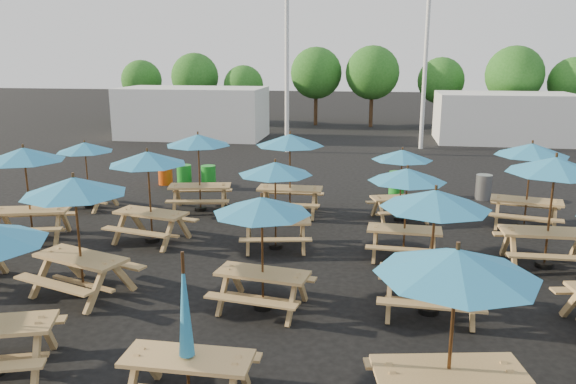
% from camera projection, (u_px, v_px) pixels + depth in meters
% --- Properties ---
extents(ground, '(120.00, 120.00, 0.00)m').
position_uv_depth(ground, '(278.00, 251.00, 13.55)').
color(ground, black).
rests_on(ground, ground).
extents(picnic_unit_2, '(2.43, 2.43, 2.40)m').
position_uv_depth(picnic_unit_2, '(24.00, 161.00, 13.89)').
color(picnic_unit_2, '#A7824A').
rests_on(picnic_unit_2, ground).
extents(picnic_unit_3, '(2.07, 2.07, 2.05)m').
position_uv_depth(picnic_unit_3, '(85.00, 151.00, 16.97)').
color(picnic_unit_3, '#A7824A').
rests_on(picnic_unit_3, ground).
extents(picnic_unit_5, '(2.51, 2.51, 2.40)m').
position_uv_depth(picnic_unit_5, '(75.00, 194.00, 10.61)').
color(picnic_unit_5, '#A7824A').
rests_on(picnic_unit_5, ground).
extents(picnic_unit_6, '(2.31, 2.31, 2.33)m').
position_uv_depth(picnic_unit_6, '(148.00, 164.00, 13.75)').
color(picnic_unit_6, '#A7824A').
rests_on(picnic_unit_6, ground).
extents(picnic_unit_7, '(2.26, 2.26, 2.34)m').
position_uv_depth(picnic_unit_7, '(198.00, 145.00, 16.59)').
color(picnic_unit_7, '#A7824A').
rests_on(picnic_unit_7, ground).
extents(picnic_unit_8, '(1.73, 1.52, 2.20)m').
position_uv_depth(picnic_unit_8, '(187.00, 345.00, 7.37)').
color(picnic_unit_8, '#A7824A').
rests_on(picnic_unit_8, ground).
extents(picnic_unit_9, '(2.05, 2.05, 2.17)m').
position_uv_depth(picnic_unit_9, '(262.00, 213.00, 10.04)').
color(picnic_unit_9, '#A7824A').
rests_on(picnic_unit_9, ground).
extents(picnic_unit_10, '(2.08, 2.08, 2.17)m').
position_uv_depth(picnic_unit_10, '(275.00, 174.00, 13.30)').
color(picnic_unit_10, '#A7824A').
rests_on(picnic_unit_10, ground).
extents(picnic_unit_11, '(2.00, 2.00, 2.41)m').
position_uv_depth(picnic_unit_11, '(290.00, 145.00, 16.18)').
color(picnic_unit_11, '#A7824A').
rests_on(picnic_unit_11, ground).
extents(picnic_unit_12, '(2.31, 2.31, 2.40)m').
position_uv_depth(picnic_unit_12, '(456.00, 275.00, 6.71)').
color(picnic_unit_12, '#A7824A').
rests_on(picnic_unit_12, ground).
extents(picnic_unit_13, '(2.04, 2.04, 2.35)m').
position_uv_depth(picnic_unit_13, '(435.00, 207.00, 9.83)').
color(picnic_unit_13, '#A7824A').
rests_on(picnic_unit_13, ground).
extents(picnic_unit_14, '(1.87, 1.87, 2.15)m').
position_uv_depth(picnic_unit_14, '(407.00, 181.00, 12.65)').
color(picnic_unit_14, '#A7824A').
rests_on(picnic_unit_14, ground).
extents(picnic_unit_15, '(2.14, 2.14, 2.06)m').
position_uv_depth(picnic_unit_15, '(402.00, 160.00, 15.63)').
color(picnic_unit_15, '#A7824A').
rests_on(picnic_unit_15, ground).
extents(picnic_unit_18, '(2.09, 2.09, 2.52)m').
position_uv_depth(picnic_unit_18, '(555.00, 173.00, 12.02)').
color(picnic_unit_18, '#A7824A').
rests_on(picnic_unit_18, ground).
extents(picnic_unit_19, '(2.32, 2.32, 2.35)m').
position_uv_depth(picnic_unit_19, '(531.00, 155.00, 14.92)').
color(picnic_unit_19, '#A7824A').
rests_on(picnic_unit_19, ground).
extents(waste_bin_0, '(0.51, 0.51, 0.82)m').
position_uv_depth(waste_bin_0, '(165.00, 173.00, 20.36)').
color(waste_bin_0, '#D1450C').
rests_on(waste_bin_0, ground).
extents(waste_bin_1, '(0.51, 0.51, 0.82)m').
position_uv_depth(waste_bin_1, '(184.00, 176.00, 19.85)').
color(waste_bin_1, '#1A9023').
rests_on(waste_bin_1, ground).
extents(waste_bin_2, '(0.51, 0.51, 0.82)m').
position_uv_depth(waste_bin_2, '(209.00, 177.00, 19.74)').
color(waste_bin_2, '#1A9023').
rests_on(waste_bin_2, ground).
extents(waste_bin_3, '(0.51, 0.51, 0.82)m').
position_uv_depth(waste_bin_3, '(397.00, 184.00, 18.73)').
color(waste_bin_3, '#1A9023').
rests_on(waste_bin_3, ground).
extents(waste_bin_4, '(0.51, 0.51, 0.82)m').
position_uv_depth(waste_bin_4, '(484.00, 187.00, 18.25)').
color(waste_bin_4, gray).
rests_on(waste_bin_4, ground).
extents(mast_0, '(0.20, 0.20, 12.00)m').
position_uv_depth(mast_0, '(287.00, 23.00, 25.84)').
color(mast_0, silver).
rests_on(mast_0, ground).
extents(mast_1, '(0.20, 0.20, 12.00)m').
position_uv_depth(mast_1, '(428.00, 24.00, 26.79)').
color(mast_1, silver).
rests_on(mast_1, ground).
extents(event_tent_0, '(8.00, 4.00, 2.80)m').
position_uv_depth(event_tent_0, '(193.00, 113.00, 31.68)').
color(event_tent_0, silver).
rests_on(event_tent_0, ground).
extents(event_tent_1, '(7.00, 4.00, 2.60)m').
position_uv_depth(event_tent_1, '(503.00, 118.00, 30.12)').
color(event_tent_1, silver).
rests_on(event_tent_1, ground).
extents(tree_0, '(2.80, 2.80, 4.24)m').
position_uv_depth(tree_0, '(142.00, 80.00, 39.19)').
color(tree_0, '#382314').
rests_on(tree_0, ground).
extents(tree_1, '(3.11, 3.11, 4.72)m').
position_uv_depth(tree_1, '(195.00, 77.00, 37.18)').
color(tree_1, '#382314').
rests_on(tree_1, ground).
extents(tree_2, '(2.59, 2.59, 3.93)m').
position_uv_depth(tree_2, '(244.00, 85.00, 36.57)').
color(tree_2, '#382314').
rests_on(tree_2, ground).
extents(tree_3, '(3.36, 3.36, 5.09)m').
position_uv_depth(tree_3, '(316.00, 73.00, 36.71)').
color(tree_3, '#382314').
rests_on(tree_3, ground).
extents(tree_4, '(3.41, 3.41, 5.17)m').
position_uv_depth(tree_4, '(372.00, 73.00, 35.71)').
color(tree_4, '#382314').
rests_on(tree_4, ground).
extents(tree_5, '(2.94, 2.94, 4.45)m').
position_uv_depth(tree_5, '(441.00, 81.00, 35.58)').
color(tree_5, '#382314').
rests_on(tree_5, ground).
extents(tree_6, '(3.38, 3.38, 5.13)m').
position_uv_depth(tree_6, '(514.00, 75.00, 33.16)').
color(tree_6, '#382314').
rests_on(tree_6, ground).
extents(tree_7, '(2.95, 2.95, 4.48)m').
position_uv_depth(tree_7, '(574.00, 83.00, 32.79)').
color(tree_7, '#382314').
rests_on(tree_7, ground).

